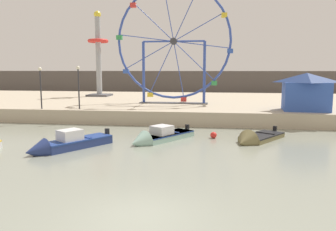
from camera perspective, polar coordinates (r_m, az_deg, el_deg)
The scene contains 12 objects.
ground_plane at distance 11.34m, azimuth -4.80°, elevation -16.66°, with size 240.00×240.00×0.00m, color gray.
quay_promenade at distance 39.30m, azimuth 4.53°, elevation 1.89°, with size 110.00×23.96×1.22m, color #B7A88E.
distant_town_skyline at distance 63.57m, azimuth 5.89°, elevation 5.59°, with size 140.00×3.00×4.40m, color #564C47.
motorboat_olive_wood at distance 22.55m, azimuth 14.52°, elevation -3.91°, with size 3.89×4.62×1.48m.
motorboat_seafoam at distance 21.93m, azimuth -1.91°, elevation -3.72°, with size 4.11×5.14×1.47m.
motorboat_navy_blue at distance 20.61m, azimuth -17.17°, elevation -4.64°, with size 4.07×5.24×1.52m.
ferris_wheel_blue_frame at distance 34.47m, azimuth 0.97°, elevation 12.20°, with size 11.85×1.20×12.10m.
drop_tower_steel_tower at distance 44.83m, azimuth -11.78°, elevation 9.85°, with size 2.80×2.80×10.88m.
carnival_booth_blue_tent at distance 30.55m, azimuth 22.52°, elevation 3.87°, with size 4.23×3.25×3.19m.
promenade_lamp_near at distance 31.60m, azimuth -20.96°, elevation 5.46°, with size 0.32×0.32×3.69m.
promenade_lamp_far at distance 30.48m, azimuth -15.05°, elevation 5.74°, with size 0.32×0.32×3.78m.
mooring_buoy_orange at distance 23.20m, azimuth 7.78°, elevation -3.33°, with size 0.44×0.44×0.44m, color red.
Camera 1 is at (2.32, -10.05, 4.71)m, focal length 35.69 mm.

